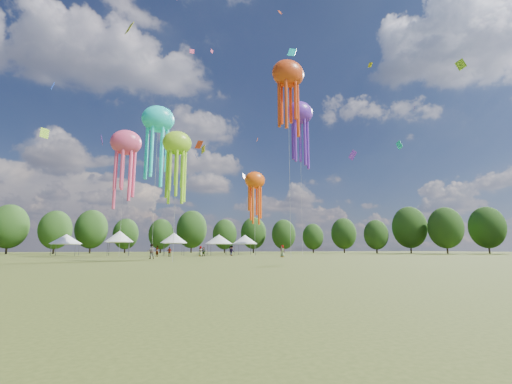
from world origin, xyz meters
name	(u,v)px	position (x,y,z in m)	size (l,w,h in m)	color
ground	(382,278)	(0.00, 0.00, 0.00)	(300.00, 300.00, 0.00)	#384416
spectator_near	(151,251)	(-8.77, 32.23, 0.91)	(0.88, 0.69, 1.81)	gray
spectators_far	(219,251)	(2.86, 47.04, 0.84)	(18.93, 22.20, 1.80)	gray
festival_tents	(171,239)	(-4.70, 56.26, 3.17)	(39.00, 10.29, 4.41)	#47474C
show_kites	(235,132)	(3.96, 40.86, 20.43)	(38.02, 29.85, 31.06)	#1BEAE3
small_kites	(209,76)	(-0.56, 41.55, 29.97)	(67.12, 59.76, 44.96)	#1BEAE3
treeline	(173,223)	(-3.87, 62.51, 6.54)	(201.57, 95.24, 13.43)	#38281C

